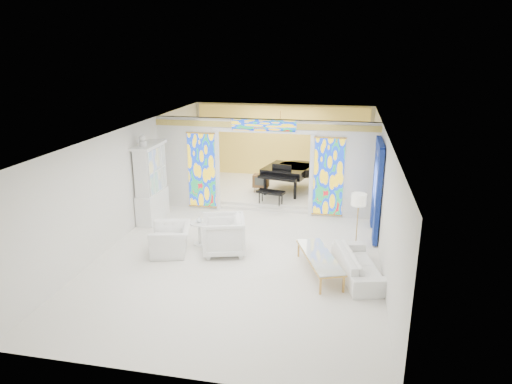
% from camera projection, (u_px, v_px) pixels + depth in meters
% --- Properties ---
extents(floor, '(12.00, 12.00, 0.00)m').
position_uv_depth(floor, '(251.00, 235.00, 12.97)').
color(floor, silver).
rests_on(floor, ground).
extents(ceiling, '(7.00, 12.00, 0.02)m').
position_uv_depth(ceiling, '(251.00, 130.00, 12.07)').
color(ceiling, white).
rests_on(ceiling, wall_back).
extents(wall_back, '(7.00, 0.02, 3.00)m').
position_uv_depth(wall_back, '(282.00, 142.00, 18.13)').
color(wall_back, silver).
rests_on(wall_back, floor).
extents(wall_front, '(7.00, 0.02, 3.00)m').
position_uv_depth(wall_front, '(170.00, 295.00, 6.91)').
color(wall_front, silver).
rests_on(wall_front, floor).
extents(wall_left, '(0.02, 12.00, 3.00)m').
position_uv_depth(wall_left, '(133.00, 178.00, 13.17)').
color(wall_left, silver).
rests_on(wall_left, floor).
extents(wall_right, '(0.02, 12.00, 3.00)m').
position_uv_depth(wall_right, '(383.00, 192.00, 11.86)').
color(wall_right, silver).
rests_on(wall_right, floor).
extents(partition_wall, '(7.00, 0.22, 3.00)m').
position_uv_depth(partition_wall, '(264.00, 162.00, 14.34)').
color(partition_wall, silver).
rests_on(partition_wall, floor).
extents(stained_glass_left, '(0.90, 0.04, 2.40)m').
position_uv_depth(stained_glass_left, '(202.00, 170.00, 14.73)').
color(stained_glass_left, gold).
rests_on(stained_glass_left, partition_wall).
extents(stained_glass_right, '(0.90, 0.04, 2.40)m').
position_uv_depth(stained_glass_right, '(329.00, 177.00, 13.97)').
color(stained_glass_right, gold).
rests_on(stained_glass_right, partition_wall).
extents(stained_glass_transom, '(2.00, 0.04, 0.34)m').
position_uv_depth(stained_glass_transom, '(264.00, 126.00, 13.89)').
color(stained_glass_transom, gold).
rests_on(stained_glass_transom, partition_wall).
extents(alcove_platform, '(6.80, 3.80, 0.18)m').
position_uv_depth(alcove_platform, '(274.00, 190.00, 16.78)').
color(alcove_platform, silver).
rests_on(alcove_platform, floor).
extents(gold_curtain_back, '(6.70, 0.10, 2.90)m').
position_uv_depth(gold_curtain_back, '(282.00, 143.00, 18.02)').
color(gold_curtain_back, gold).
rests_on(gold_curtain_back, wall_back).
extents(chandelier, '(0.48, 0.48, 0.30)m').
position_uv_depth(chandelier, '(280.00, 124.00, 15.91)').
color(chandelier, '#B88A40').
rests_on(chandelier, ceiling).
extents(blue_drapes, '(0.14, 1.85, 2.65)m').
position_uv_depth(blue_drapes, '(377.00, 181.00, 12.51)').
color(blue_drapes, navy).
rests_on(blue_drapes, wall_right).
extents(china_cabinet, '(0.56, 1.46, 2.72)m').
position_uv_depth(china_cabinet, '(151.00, 183.00, 13.78)').
color(china_cabinet, white).
rests_on(china_cabinet, floor).
extents(armchair_left, '(1.25, 1.35, 0.73)m').
position_uv_depth(armchair_left, '(171.00, 239.00, 11.73)').
color(armchair_left, white).
rests_on(armchair_left, floor).
extents(armchair_right, '(1.33, 1.30, 0.98)m').
position_uv_depth(armchair_right, '(223.00, 235.00, 11.69)').
color(armchair_right, white).
rests_on(armchair_right, floor).
extents(sofa, '(1.33, 2.24, 0.61)m').
position_uv_depth(sofa, '(359.00, 264.00, 10.51)').
color(sofa, silver).
rests_on(sofa, floor).
extents(side_table, '(0.56, 0.56, 0.64)m').
position_uv_depth(side_table, '(200.00, 230.00, 12.21)').
color(side_table, white).
rests_on(side_table, floor).
extents(vase, '(0.21, 0.21, 0.17)m').
position_uv_depth(vase, '(199.00, 219.00, 12.11)').
color(vase, silver).
rests_on(vase, side_table).
extents(coffee_table, '(1.30, 2.12, 0.45)m').
position_uv_depth(coffee_table, '(320.00, 257.00, 10.64)').
color(coffee_table, silver).
rests_on(coffee_table, floor).
extents(floor_lamp, '(0.48, 0.48, 1.55)m').
position_uv_depth(floor_lamp, '(359.00, 202.00, 11.60)').
color(floor_lamp, '#B88A40').
rests_on(floor_lamp, floor).
extents(grand_piano, '(2.16, 2.90, 1.12)m').
position_uv_depth(grand_piano, '(292.00, 171.00, 16.13)').
color(grand_piano, black).
rests_on(grand_piano, alcove_platform).
extents(tv_console, '(0.56, 0.39, 0.63)m').
position_uv_depth(tv_console, '(261.00, 181.00, 16.12)').
color(tv_console, brown).
rests_on(tv_console, alcove_platform).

